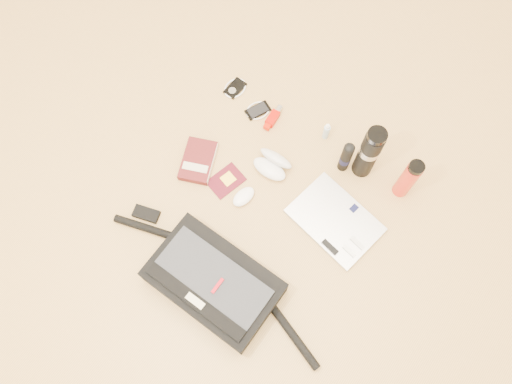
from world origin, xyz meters
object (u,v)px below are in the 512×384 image
thermos_red (408,179)px  laptop (335,221)px  messenger_bag (213,282)px  thermos_black (369,152)px  book (198,161)px

thermos_red → laptop: bearing=-117.6°
messenger_bag → thermos_black: (0.19, 0.71, 0.09)m
laptop → thermos_red: bearing=72.0°
thermos_red → messenger_bag: bearing=-116.5°
messenger_bag → laptop: 0.52m
laptop → book: book is taller
book → thermos_black: size_ratio=0.73×
laptop → thermos_black: thermos_black is taller
laptop → thermos_red: size_ratio=1.55×
book → thermos_red: 0.81m
messenger_bag → thermos_red: thermos_red is taller
book → messenger_bag: bearing=-68.6°
laptop → book: 0.59m
thermos_red → book: bearing=-152.4°
thermos_black → thermos_red: thermos_black is taller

